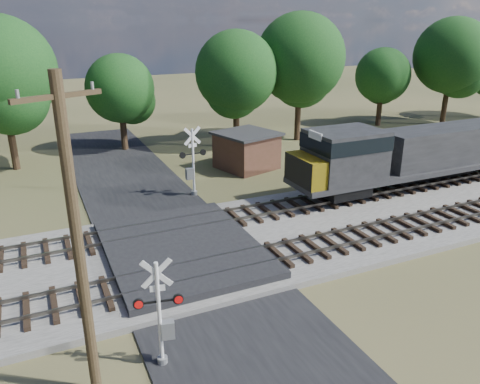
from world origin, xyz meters
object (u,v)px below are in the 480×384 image
crossing_signal_far (192,168)px  utility_pole (77,241)px  crossing_signal_near (162,322)px  equipment_shed (247,150)px

crossing_signal_far → utility_pole: (-8.36, -15.01, 3.24)m
crossing_signal_near → utility_pole: utility_pole is taller
crossing_signal_far → equipment_shed: size_ratio=0.89×
utility_pole → equipment_shed: utility_pole is taller
utility_pole → crossing_signal_near: bearing=-17.7°
crossing_signal_far → equipment_shed: bearing=-151.1°
crossing_signal_far → equipment_shed: (5.84, 4.16, -0.48)m
crossing_signal_near → utility_pole: 4.18m
crossing_signal_near → crossing_signal_far: 15.95m
crossing_signal_far → crossing_signal_near: bearing=61.0°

